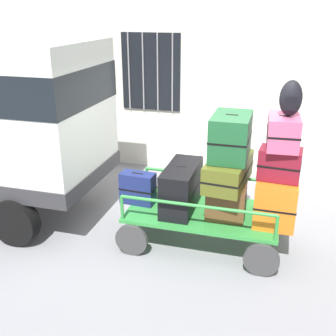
% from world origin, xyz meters
% --- Properties ---
extents(ground_plane, '(40.00, 40.00, 0.00)m').
position_xyz_m(ground_plane, '(0.00, 0.00, 0.00)').
color(ground_plane, gray).
extents(building_wall, '(12.00, 0.38, 5.00)m').
position_xyz_m(building_wall, '(-0.01, 2.69, 2.50)').
color(building_wall, silver).
rests_on(building_wall, ground).
extents(luggage_cart, '(2.20, 1.23, 0.51)m').
position_xyz_m(luggage_cart, '(0.22, -0.17, 0.41)').
color(luggage_cart, '#2D8438').
rests_on(luggage_cart, ground).
extents(cart_railing, '(2.08, 1.10, 0.36)m').
position_xyz_m(cart_railing, '(0.22, -0.17, 0.80)').
color(cart_railing, '#2D8438').
rests_on(cart_railing, luggage_cart).
extents(suitcase_left_bottom, '(0.52, 0.28, 0.47)m').
position_xyz_m(suitcase_left_bottom, '(-0.75, -0.16, 0.74)').
color(suitcase_left_bottom, navy).
rests_on(suitcase_left_bottom, luggage_cart).
extents(suitcase_midleft_bottom, '(0.43, 0.98, 0.64)m').
position_xyz_m(suitcase_midleft_bottom, '(-0.10, -0.14, 0.82)').
color(suitcase_midleft_bottom, black).
rests_on(suitcase_midleft_bottom, luggage_cart).
extents(suitcase_center_bottom, '(0.55, 0.56, 0.46)m').
position_xyz_m(suitcase_center_bottom, '(0.55, -0.20, 0.73)').
color(suitcase_center_bottom, brown).
rests_on(suitcase_center_bottom, luggage_cart).
extents(suitcase_center_middle, '(0.58, 1.06, 0.37)m').
position_xyz_m(suitcase_center_middle, '(0.55, -0.16, 1.15)').
color(suitcase_center_middle, '#4C5119').
rests_on(suitcase_center_middle, suitcase_center_bottom).
extents(suitcase_center_top, '(0.49, 0.77, 0.59)m').
position_xyz_m(suitcase_center_top, '(0.55, -0.13, 1.63)').
color(suitcase_center_top, '#194C28').
rests_on(suitcase_center_top, suitcase_center_middle).
extents(suitcase_midright_bottom, '(0.54, 0.74, 0.62)m').
position_xyz_m(suitcase_midright_bottom, '(1.20, -0.16, 0.81)').
color(suitcase_midright_bottom, orange).
rests_on(suitcase_midright_bottom, luggage_cart).
extents(suitcase_midright_middle, '(0.56, 0.40, 0.41)m').
position_xyz_m(suitcase_midright_middle, '(1.20, -0.18, 1.33)').
color(suitcase_midright_middle, maroon).
rests_on(suitcase_midright_middle, suitcase_midright_bottom).
extents(suitcase_midright_top, '(0.43, 0.64, 0.41)m').
position_xyz_m(suitcase_midright_top, '(1.20, -0.13, 1.74)').
color(suitcase_midright_top, '#CC4C72').
rests_on(suitcase_midright_top, suitcase_midright_middle).
extents(backpack, '(0.27, 0.22, 0.44)m').
position_xyz_m(backpack, '(1.25, -0.15, 2.17)').
color(backpack, black).
rests_on(backpack, suitcase_midright_top).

